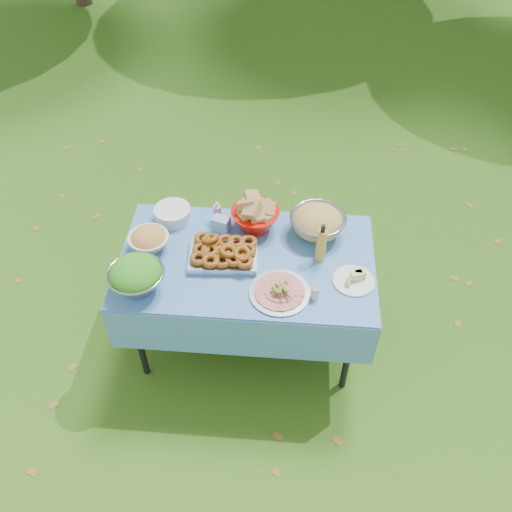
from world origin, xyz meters
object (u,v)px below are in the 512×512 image
(salad_bowl, at_px, (136,276))
(bread_bowl, at_px, (255,215))
(picnic_table, at_px, (247,301))
(charcuterie_platter, at_px, (280,289))
(pasta_bowl_steel, at_px, (318,222))
(plate_stack, at_px, (173,214))
(oil_bottle, at_px, (321,243))

(salad_bowl, height_order, bread_bowl, salad_bowl)
(picnic_table, bearing_deg, charcuterie_platter, -49.92)
(bread_bowl, bearing_deg, pasta_bowl_steel, -2.90)
(salad_bowl, bearing_deg, picnic_table, 24.93)
(plate_stack, xyz_separation_m, bread_bowl, (0.51, -0.03, 0.06))
(picnic_table, xyz_separation_m, plate_stack, (-0.48, 0.31, 0.42))
(plate_stack, bearing_deg, salad_bowl, -98.44)
(plate_stack, bearing_deg, charcuterie_platter, -38.72)
(plate_stack, height_order, charcuterie_platter, plate_stack)
(picnic_table, height_order, oil_bottle, oil_bottle)
(pasta_bowl_steel, bearing_deg, picnic_table, -147.47)
(picnic_table, relative_size, plate_stack, 6.57)
(bread_bowl, bearing_deg, oil_bottle, -31.36)
(oil_bottle, bearing_deg, bread_bowl, 148.64)
(plate_stack, bearing_deg, bread_bowl, -3.87)
(pasta_bowl_steel, bearing_deg, charcuterie_platter, -111.94)
(salad_bowl, relative_size, pasta_bowl_steel, 0.93)
(picnic_table, relative_size, oil_bottle, 5.64)
(charcuterie_platter, relative_size, oil_bottle, 1.29)
(bread_bowl, height_order, pasta_bowl_steel, bread_bowl)
(plate_stack, bearing_deg, picnic_table, -32.63)
(oil_bottle, bearing_deg, plate_stack, 163.19)
(salad_bowl, bearing_deg, charcuterie_platter, 1.83)
(plate_stack, xyz_separation_m, oil_bottle, (0.90, -0.27, 0.09))
(picnic_table, distance_m, charcuterie_platter, 0.52)
(oil_bottle, bearing_deg, pasta_bowl_steel, 94.49)
(pasta_bowl_steel, height_order, charcuterie_platter, pasta_bowl_steel)
(salad_bowl, height_order, charcuterie_platter, salad_bowl)
(pasta_bowl_steel, bearing_deg, plate_stack, 176.54)
(picnic_table, bearing_deg, plate_stack, 147.37)
(salad_bowl, relative_size, plate_stack, 1.37)
(bread_bowl, height_order, oil_bottle, oil_bottle)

